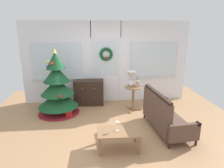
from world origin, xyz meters
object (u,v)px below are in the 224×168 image
object	(u,v)px
christmas_tree	(57,90)
gift_box	(69,113)
dresser_cabinet	(89,92)
settee_sofa	(163,116)
coffee_table	(119,133)
wine_glass	(117,124)
side_table	(133,94)
flower_vase	(137,83)
table_lamp	(131,77)

from	to	relation	value
christmas_tree	gift_box	distance (m)	0.73
christmas_tree	dresser_cabinet	world-z (taller)	christmas_tree
christmas_tree	settee_sofa	bearing A→B (deg)	-25.56
coffee_table	wine_glass	distance (m)	0.20
dresser_cabinet	gift_box	world-z (taller)	dresser_cabinet
side_table	flower_vase	distance (m)	0.35
dresser_cabinet	settee_sofa	bearing A→B (deg)	-46.30
coffee_table	gift_box	distance (m)	2.02
coffee_table	gift_box	bearing A→B (deg)	125.69
christmas_tree	side_table	xyz separation A→B (m)	(2.13, -0.02, -0.18)
settee_sofa	flower_vase	xyz separation A→B (m)	(-0.38, 1.17, 0.46)
christmas_tree	flower_vase	size ratio (longest dim) A/B	5.19
coffee_table	gift_box	xyz separation A→B (m)	(-1.17, 1.63, -0.25)
christmas_tree	side_table	bearing A→B (deg)	-0.56
dresser_cabinet	table_lamp	xyz separation A→B (m)	(1.22, -0.58, 0.62)
christmas_tree	coffee_table	distance (m)	2.43
flower_vase	wine_glass	distance (m)	1.99
christmas_tree	dresser_cabinet	xyz separation A→B (m)	(0.85, 0.59, -0.30)
christmas_tree	table_lamp	size ratio (longest dim) A/B	4.13
settee_sofa	side_table	size ratio (longest dim) A/B	2.26
christmas_tree	table_lamp	bearing A→B (deg)	0.53
settee_sofa	dresser_cabinet	bearing A→B (deg)	133.70
wine_glass	gift_box	world-z (taller)	wine_glass
side_table	table_lamp	size ratio (longest dim) A/B	1.64
christmas_tree	settee_sofa	size ratio (longest dim) A/B	1.12
dresser_cabinet	flower_vase	size ratio (longest dim) A/B	2.63
christmas_tree	wine_glass	world-z (taller)	christmas_tree
gift_box	table_lamp	bearing A→B (deg)	9.14
dresser_cabinet	table_lamp	size ratio (longest dim) A/B	2.09
side_table	gift_box	distance (m)	1.88
flower_vase	wine_glass	world-z (taller)	flower_vase
settee_sofa	gift_box	world-z (taller)	settee_sofa
settee_sofa	table_lamp	xyz separation A→B (m)	(-0.54, 1.27, 0.63)
christmas_tree	dresser_cabinet	distance (m)	1.08
flower_vase	dresser_cabinet	bearing A→B (deg)	153.90
christmas_tree	flower_vase	xyz separation A→B (m)	(2.23, -0.08, 0.14)
wine_glass	gift_box	bearing A→B (deg)	125.20
table_lamp	coffee_table	size ratio (longest dim) A/B	0.52
dresser_cabinet	side_table	bearing A→B (deg)	-25.70
side_table	flower_vase	size ratio (longest dim) A/B	2.06
coffee_table	table_lamp	bearing A→B (deg)	72.88
settee_sofa	coffee_table	xyz separation A→B (m)	(-1.13, -0.64, -0.04)
side_table	wine_glass	xyz separation A→B (m)	(-0.68, -1.86, 0.02)
dresser_cabinet	flower_vase	world-z (taller)	flower_vase
wine_glass	settee_sofa	bearing A→B (deg)	28.62
table_lamp	flower_vase	size ratio (longest dim) A/B	1.26
flower_vase	gift_box	world-z (taller)	flower_vase
table_lamp	wine_glass	distance (m)	2.06
christmas_tree	flower_vase	distance (m)	2.24
coffee_table	gift_box	size ratio (longest dim) A/B	4.97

